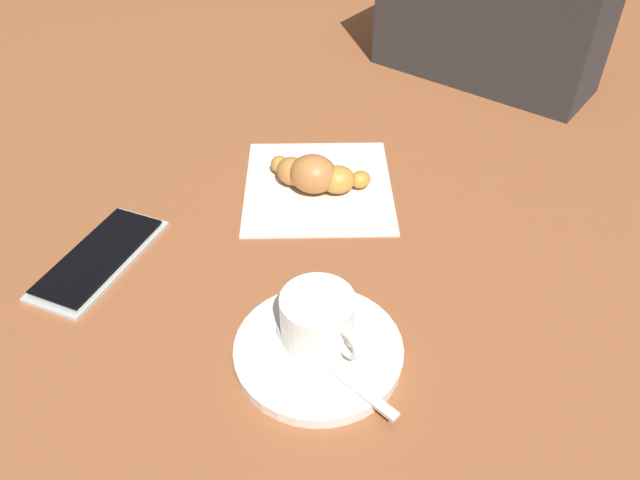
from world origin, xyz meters
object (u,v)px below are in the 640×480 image
(sugar_packet, at_px, (364,332))
(laptop_bag, at_px, (493,2))
(teaspoon, at_px, (315,353))
(saucer, at_px, (318,350))
(croissant, at_px, (314,174))
(cell_phone, at_px, (99,258))
(napkin, at_px, (321,185))
(espresso_cup, at_px, (319,319))

(sugar_packet, relative_size, laptop_bag, 0.20)
(sugar_packet, bearing_deg, teaspoon, 77.83)
(saucer, height_order, croissant, croissant)
(teaspoon, distance_m, laptop_bag, 0.61)
(saucer, height_order, laptop_bag, laptop_bag)
(sugar_packet, height_order, cell_phone, sugar_packet)
(cell_phone, relative_size, laptop_bag, 0.52)
(saucer, bearing_deg, teaspoon, -24.03)
(saucer, height_order, teaspoon, teaspoon)
(saucer, relative_size, sugar_packet, 2.30)
(teaspoon, relative_size, sugar_packet, 1.79)
(croissant, xyz_separation_m, cell_phone, (0.09, -0.23, -0.02))
(napkin, relative_size, croissant, 1.57)
(croissant, bearing_deg, napkin, 125.20)
(teaspoon, xyz_separation_m, croissant, (-0.25, 0.03, 0.01))
(espresso_cup, relative_size, sugar_packet, 1.24)
(saucer, xyz_separation_m, napkin, (-0.25, 0.04, -0.00))
(teaspoon, relative_size, croissant, 0.96)
(espresso_cup, height_order, teaspoon, espresso_cup)
(teaspoon, relative_size, cell_phone, 0.69)
(croissant, height_order, laptop_bag, laptop_bag)
(teaspoon, distance_m, sugar_packet, 0.05)
(laptop_bag, bearing_deg, saucer, 102.96)
(teaspoon, bearing_deg, croissant, 172.73)
(teaspoon, distance_m, napkin, 0.26)
(napkin, xyz_separation_m, cell_phone, (0.10, -0.24, 0.00))
(espresso_cup, distance_m, laptop_bag, 0.59)
(napkin, xyz_separation_m, croissant, (0.01, -0.01, 0.02))
(napkin, bearing_deg, espresso_cup, -8.35)
(espresso_cup, xyz_separation_m, sugar_packet, (0.00, 0.04, -0.02))
(sugar_packet, xyz_separation_m, cell_phone, (-0.14, -0.24, -0.01))
(teaspoon, xyz_separation_m, laptop_bag, (-0.51, 0.32, 0.10))
(teaspoon, relative_size, napkin, 0.61)
(saucer, relative_size, laptop_bag, 0.46)
(napkin, xyz_separation_m, laptop_bag, (-0.25, 0.28, 0.11))
(saucer, bearing_deg, napkin, 171.61)
(espresso_cup, bearing_deg, saucer, -9.13)
(saucer, bearing_deg, cell_phone, -126.10)
(croissant, relative_size, laptop_bag, 0.37)
(saucer, distance_m, espresso_cup, 0.03)
(croissant, bearing_deg, teaspoon, -7.27)
(espresso_cup, bearing_deg, cell_phone, -123.71)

